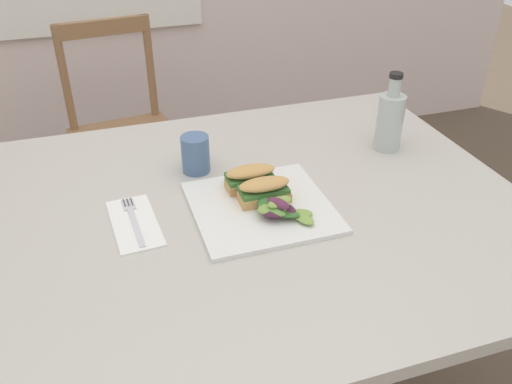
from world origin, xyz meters
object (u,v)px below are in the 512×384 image
object	(u,v)px
chair_wooden_far	(124,135)
sandwich_half_front	(264,190)
bottle_cold_brew	(389,123)
cup_extra_side	(195,154)
fork_on_napkin	(133,217)
sandwich_half_back	(250,177)
plate_lunch	(262,207)
dining_table	(224,249)

from	to	relation	value
chair_wooden_far	sandwich_half_front	distance (m)	1.15
bottle_cold_brew	cup_extra_side	bearing A→B (deg)	175.69
fork_on_napkin	cup_extra_side	size ratio (longest dim) A/B	2.01
fork_on_napkin	sandwich_half_back	bearing A→B (deg)	6.17
plate_lunch	cup_extra_side	xyz separation A→B (m)	(-0.10, 0.21, 0.04)
sandwich_half_front	fork_on_napkin	bearing A→B (deg)	173.36
chair_wooden_far	cup_extra_side	bearing A→B (deg)	-82.63
plate_lunch	bottle_cold_brew	xyz separation A→B (m)	(0.41, 0.17, 0.07)
dining_table	plate_lunch	world-z (taller)	plate_lunch
dining_table	bottle_cold_brew	distance (m)	0.54
chair_wooden_far	sandwich_half_back	bearing A→B (deg)	-78.24
sandwich_half_front	fork_on_napkin	xyz separation A→B (m)	(-0.28, 0.03, -0.03)
dining_table	cup_extra_side	world-z (taller)	cup_extra_side
chair_wooden_far	plate_lunch	size ratio (longest dim) A/B	2.93
dining_table	sandwich_half_front	distance (m)	0.18
sandwich_half_back	plate_lunch	bearing A→B (deg)	-89.10
sandwich_half_front	bottle_cold_brew	size ratio (longest dim) A/B	0.55
fork_on_napkin	chair_wooden_far	bearing A→B (deg)	86.58
chair_wooden_far	sandwich_half_back	distance (m)	1.08
plate_lunch	fork_on_napkin	world-z (taller)	plate_lunch
sandwich_half_back	cup_extra_side	world-z (taller)	cup_extra_side
plate_lunch	sandwich_half_back	size ratio (longest dim) A/B	2.60
dining_table	fork_on_napkin	distance (m)	0.22
chair_wooden_far	fork_on_napkin	world-z (taller)	chair_wooden_far
plate_lunch	sandwich_half_back	bearing A→B (deg)	90.90
bottle_cold_brew	dining_table	bearing A→B (deg)	-163.04
bottle_cold_brew	plate_lunch	bearing A→B (deg)	-157.00
chair_wooden_far	cup_extra_side	distance (m)	0.95
chair_wooden_far	bottle_cold_brew	distance (m)	1.16
sandwich_half_front	cup_extra_side	world-z (taller)	cup_extra_side
fork_on_napkin	plate_lunch	bearing A→B (deg)	-9.84
fork_on_napkin	bottle_cold_brew	bearing A→B (deg)	10.42
chair_wooden_far	bottle_cold_brew	xyz separation A→B (m)	(0.62, -0.92, 0.36)
cup_extra_side	dining_table	bearing A→B (deg)	-85.74
fork_on_napkin	sandwich_half_front	bearing A→B (deg)	-6.64
sandwich_half_back	cup_extra_side	bearing A→B (deg)	125.97
chair_wooden_far	sandwich_half_front	bearing A→B (deg)	-78.31
sandwich_half_front	sandwich_half_back	bearing A→B (deg)	100.53
fork_on_napkin	cup_extra_side	distance (m)	0.24
dining_table	bottle_cold_brew	size ratio (longest dim) A/B	6.61
fork_on_napkin	cup_extra_side	xyz separation A→B (m)	(0.18, 0.16, 0.04)
plate_lunch	cup_extra_side	distance (m)	0.24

